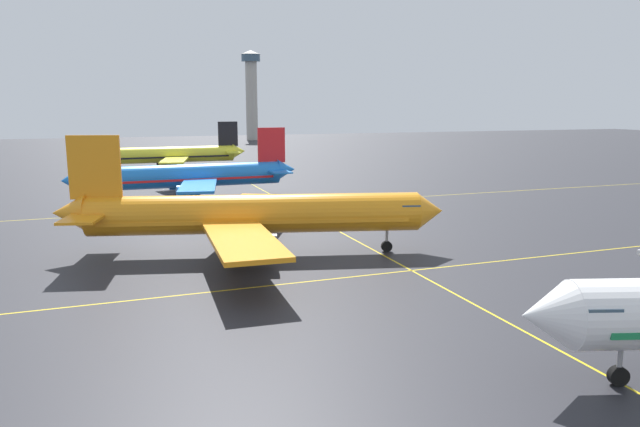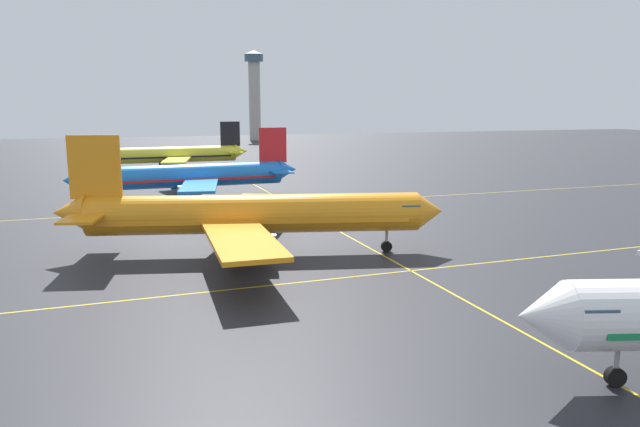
% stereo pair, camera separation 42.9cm
% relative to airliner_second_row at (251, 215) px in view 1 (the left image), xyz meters
% --- Properties ---
extents(airliner_second_row, '(40.00, 34.06, 12.59)m').
position_rel_airliner_second_row_xyz_m(airliner_second_row, '(0.00, 0.00, 0.00)').
color(airliner_second_row, orange).
rests_on(airliner_second_row, ground).
extents(airliner_third_row, '(37.84, 32.75, 11.80)m').
position_rel_airliner_second_row_xyz_m(airliner_third_row, '(-1.63, 38.74, -0.27)').
color(airliner_third_row, blue).
rests_on(airliner_third_row, ground).
extents(airliner_far_left_stand, '(37.53, 32.50, 11.71)m').
position_rel_airliner_second_row_xyz_m(airliner_far_left_stand, '(-0.37, 83.51, -0.30)').
color(airliner_far_left_stand, yellow).
rests_on(airliner_far_left_stand, ground).
extents(taxiway_markings, '(152.97, 132.88, 0.01)m').
position_rel_airliner_second_row_xyz_m(taxiway_markings, '(12.96, -11.04, -4.29)').
color(taxiway_markings, yellow).
rests_on(taxiway_markings, ground).
extents(control_tower, '(8.82, 8.82, 40.04)m').
position_rel_airliner_second_row_xyz_m(control_tower, '(48.73, 205.07, 18.81)').
color(control_tower, '#ADA89E').
rests_on(control_tower, ground).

